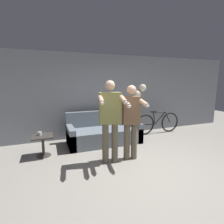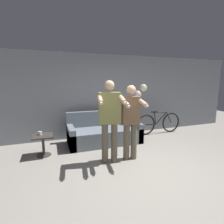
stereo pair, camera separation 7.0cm
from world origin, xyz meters
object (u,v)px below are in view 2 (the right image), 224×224
object	(u,v)px
couch	(104,133)
floor_lamp	(140,95)
cup	(40,133)
bicycle	(159,123)
person_right	(131,118)
side_table	(43,141)
cat	(114,107)
person_left	(110,116)

from	to	relation	value
couch	floor_lamp	size ratio (longest dim) A/B	1.22
floor_lamp	cup	bearing A→B (deg)	-170.02
bicycle	person_right	bearing A→B (deg)	-140.14
side_table	cat	bearing A→B (deg)	19.69
side_table	cup	distance (m)	0.20
cup	bicycle	world-z (taller)	bicycle
cat	floor_lamp	distance (m)	0.94
person_left	bicycle	bearing A→B (deg)	45.00
couch	floor_lamp	distance (m)	1.67
cat	side_table	distance (m)	2.28
cat	side_table	size ratio (longest dim) A/B	0.86
cat	person_left	bearing A→B (deg)	-112.98
cat	bicycle	world-z (taller)	cat
person_right	person_left	bearing A→B (deg)	-169.33
cat	cup	xyz separation A→B (m)	(-2.13, -0.68, -0.43)
cup	person_left	bearing A→B (deg)	-33.26
side_table	bicycle	bearing A→B (deg)	9.41
person_right	cup	world-z (taller)	person_right
floor_lamp	bicycle	xyz separation A→B (m)	(0.74, 0.02, -0.99)
person_left	person_right	distance (m)	0.50
couch	person_right	distance (m)	1.46
person_right	side_table	world-z (taller)	person_right
person_right	bicycle	world-z (taller)	person_right
bicycle	person_left	bearing A→B (deg)	-146.88
side_table	bicycle	size ratio (longest dim) A/B	0.30
couch	side_table	xyz separation A→B (m)	(-1.64, -0.39, 0.09)
floor_lamp	person_right	bearing A→B (deg)	-125.35
couch	person_left	bearing A→B (deg)	-101.73
cat	cup	size ratio (longest dim) A/B	4.95
cat	side_table	xyz separation A→B (m)	(-2.07, -0.74, -0.61)
person_right	cup	distance (m)	2.19
floor_lamp	side_table	world-z (taller)	floor_lamp
floor_lamp	bicycle	size ratio (longest dim) A/B	0.99
person_left	side_table	size ratio (longest dim) A/B	3.55
couch	cup	xyz separation A→B (m)	(-1.70, -0.33, 0.27)
side_table	cup	bearing A→B (deg)	132.77
person_left	cat	distance (m)	1.76
cat	bicycle	bearing A→B (deg)	-4.78
couch	bicycle	distance (m)	2.03
couch	cat	world-z (taller)	cat
side_table	cup	xyz separation A→B (m)	(-0.06, 0.06, 0.18)
floor_lamp	cat	bearing A→B (deg)	169.69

